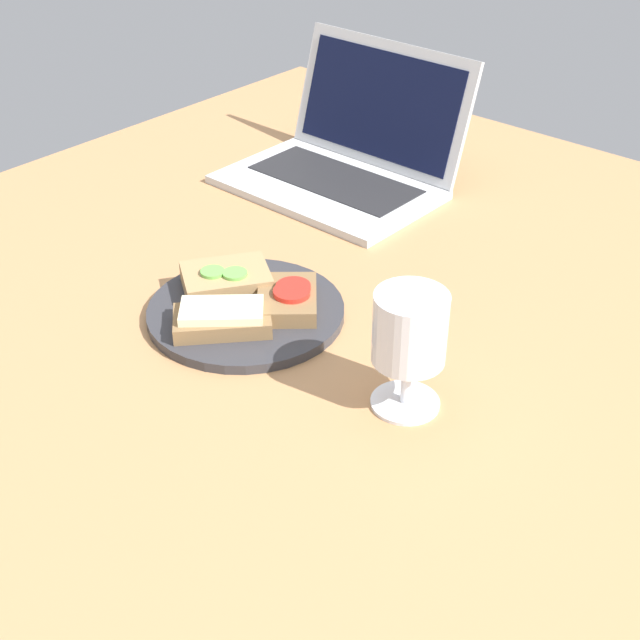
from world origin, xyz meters
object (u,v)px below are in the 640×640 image
sandwich_with_cheese (222,318)px  wine_glass (410,335)px  plate (246,312)px  sandwich_with_tomato (288,298)px  sandwich_with_cucumber (226,280)px  laptop (349,154)px

sandwich_with_cheese → wine_glass: (23.41, 3.93, 6.21)cm
plate → sandwich_with_tomato: 5.40cm
sandwich_with_cucumber → wine_glass: bearing=-4.6°
sandwich_with_tomato → laptop: bearing=119.1°
laptop → sandwich_with_cheese: bearing=-68.8°
sandwich_with_cheese → laptop: (-16.68, 43.00, 1.87)cm
plate → laptop: bearing=112.2°
wine_glass → laptop: bearing=135.7°
sandwich_with_cucumber → sandwich_with_cheese: size_ratio=1.05×
sandwich_with_tomato → wine_glass: wine_glass is taller
sandwich_with_cucumber → wine_glass: (29.30, -2.37, 6.23)cm
plate → sandwich_with_tomato: size_ratio=2.01×
plate → sandwich_with_tomato: (3.71, 3.48, 1.81)cm
laptop → sandwich_with_cucumber: bearing=-73.6°
plate → wine_glass: 25.88cm
sandwich_with_cucumber → sandwich_with_cheese: (5.89, -6.30, 0.02)cm
sandwich_with_cucumber → wine_glass: 30.05cm
laptop → sandwich_with_tomato: bearing=-60.9°
plate → sandwich_with_cucumber: sandwich_with_cucumber is taller
sandwich_with_cucumber → laptop: size_ratio=0.40×
sandwich_with_tomato → sandwich_with_cheese: size_ratio=0.95×
sandwich_with_tomato → sandwich_with_cheese: (-2.59, -8.34, 0.15)cm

